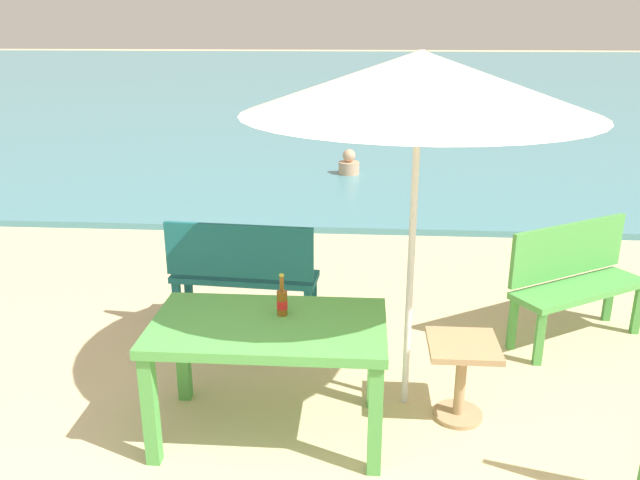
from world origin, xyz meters
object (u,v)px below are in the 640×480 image
at_px(side_table_wood, 461,369).
at_px(bench_green_right, 575,276).
at_px(patio_umbrella, 420,83).
at_px(picnic_table_green, 269,339).
at_px(bench_teal_center, 242,269).
at_px(swimmer_person, 349,164).
at_px(beer_bottle_amber, 282,301).

bearing_deg(side_table_wood, bench_green_right, 48.96).
relative_size(patio_umbrella, side_table_wood, 4.26).
bearing_deg(picnic_table_green, bench_teal_center, 106.91).
bearing_deg(patio_umbrella, side_table_wood, -23.89).
xyz_separation_m(side_table_wood, bench_teal_center, (-1.62, 1.15, 0.19)).
xyz_separation_m(patio_umbrella, bench_teal_center, (-1.28, 0.99, -1.58)).
distance_m(bench_green_right, swimmer_person, 5.83).
xyz_separation_m(picnic_table_green, beer_bottle_amber, (0.07, 0.11, 0.20)).
distance_m(beer_bottle_amber, bench_green_right, 2.56).
bearing_deg(patio_umbrella, picnic_table_green, -155.17).
xyz_separation_m(beer_bottle_amber, patio_umbrella, (0.79, 0.29, 1.26)).
xyz_separation_m(picnic_table_green, side_table_wood, (1.20, 0.25, -0.30)).
height_order(bench_teal_center, swimmer_person, bench_teal_center).
bearing_deg(beer_bottle_amber, picnic_table_green, -122.74).
bearing_deg(bench_green_right, beer_bottle_amber, -148.41).
xyz_separation_m(picnic_table_green, patio_umbrella, (0.86, 0.40, 1.47)).
bearing_deg(beer_bottle_amber, bench_green_right, 31.59).
bearing_deg(picnic_table_green, side_table_wood, 11.60).
height_order(patio_umbrella, bench_teal_center, patio_umbrella).
relative_size(picnic_table_green, swimmer_person, 3.41).
bearing_deg(side_table_wood, beer_bottle_amber, -173.12).
distance_m(beer_bottle_amber, patio_umbrella, 1.52).
xyz_separation_m(bench_green_right, swimmer_person, (-1.94, 5.49, -0.30)).
height_order(picnic_table_green, side_table_wood, picnic_table_green).
height_order(beer_bottle_amber, swimmer_person, beer_bottle_amber).
bearing_deg(patio_umbrella, bench_green_right, 37.13).
distance_m(picnic_table_green, swimmer_person, 6.95).
xyz_separation_m(side_table_wood, swimmer_person, (-0.90, 6.69, -0.11)).
height_order(beer_bottle_amber, patio_umbrella, patio_umbrella).
bearing_deg(side_table_wood, swimmer_person, 97.64).
xyz_separation_m(patio_umbrella, side_table_wood, (0.34, -0.15, -1.76)).
relative_size(beer_bottle_amber, patio_umbrella, 0.12).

